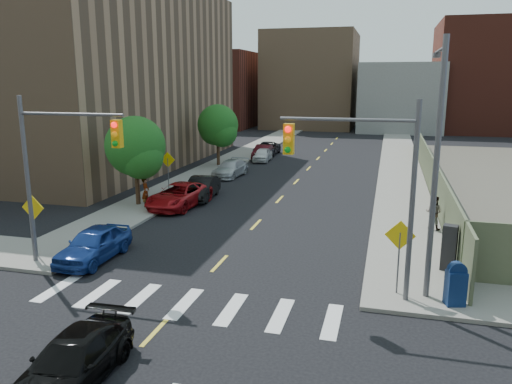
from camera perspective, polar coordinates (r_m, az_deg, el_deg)
The scene contains 29 objects.
ground at distance 14.79m, azimuth -14.89°, elevation -18.63°, with size 160.00×160.00×0.00m, color black.
sidewalk_nw at distance 54.79m, azimuth -0.45°, elevation 4.81°, with size 3.50×73.00×0.15m, color gray.
sidewalk_ne at distance 52.89m, azimuth 16.00°, elevation 4.03°, with size 3.50×73.00×0.15m, color gray.
fence_north at distance 39.47m, azimuth 19.05°, elevation 2.75°, with size 0.12×44.00×2.50m, color #555C40.
building_nw at distance 49.87m, azimuth -20.63°, elevation 12.37°, with size 22.00×30.00×16.00m, color #8C6B4C.
bg_bldg_west at distance 85.77m, azimuth -4.70°, elevation 11.58°, with size 14.00×18.00×12.00m, color #592319.
bg_bldg_midwest at distance 83.80m, azimuth 6.38°, elevation 12.55°, with size 14.00×16.00×15.00m, color #8C6B4C.
bg_bldg_center at distance 80.90m, azimuth 16.13°, elevation 10.36°, with size 12.00×16.00×10.00m, color gray.
bg_bldg_east at distance 84.26m, azimuth 25.99°, elevation 11.72°, with size 18.00×18.00×16.00m, color #592319.
signal_nw at distance 21.25m, azimuth -21.70°, elevation 3.51°, with size 4.59×0.30×7.00m.
signal_ne at distance 17.13m, azimuth 12.56°, elevation 2.10°, with size 4.59×0.30×7.00m.
streetlight_ne at distance 17.97m, azimuth 19.89°, elevation 4.37°, with size 0.25×3.70×9.00m.
warn_sign_nw at distance 23.23m, azimuth -24.08°, elevation -2.37°, with size 1.06×0.06×2.83m.
warn_sign_ne at distance 18.23m, azimuth 16.09°, elevation -5.68°, with size 1.06×0.06×2.83m.
warn_sign_midwest at distance 34.50m, azimuth -10.04°, elevation 3.16°, with size 1.06×0.06×2.83m.
tree_west_near at distance 30.88m, azimuth -13.56°, elevation 4.69°, with size 3.66×3.64×5.52m.
tree_west_far at distance 44.55m, azimuth -4.37°, elevation 7.36°, with size 3.66×3.64×5.52m.
parked_car_blue at distance 22.53m, azimuth -18.05°, elevation -5.69°, with size 1.71×4.26×1.45m, color navy.
parked_car_black at distance 32.58m, azimuth -6.27°, elevation 0.44°, with size 1.52×4.35×1.43m, color black.
parked_car_red at distance 30.68m, azimuth -8.77°, elevation -0.40°, with size 2.39×5.18×1.44m, color #A31015.
parked_car_silver at distance 40.05m, azimuth -2.95°, elevation 2.69°, with size 1.81×4.46×1.30m, color #B1B5B9.
parked_car_white at distance 47.67m, azimuth 0.76°, elevation 4.29°, with size 1.48×3.69×1.26m, color silver.
parked_car_maroon at distance 49.16m, azimuth 0.79°, elevation 4.60°, with size 1.42×4.08×1.34m, color #420D13.
parked_car_grey at distance 51.81m, azimuth 1.23°, elevation 5.00°, with size 2.18×4.73×1.31m, color black.
black_sedan at distance 14.11m, azimuth -20.22°, elevation -17.73°, with size 1.75×4.29×1.25m, color black.
mailbox at distance 18.29m, azimuth 21.86°, elevation -9.75°, with size 0.73×0.62×1.52m.
payphone at distance 21.37m, azimuth 21.21°, elevation -5.94°, with size 0.55×0.45×1.85m, color black.
pedestrian_west at distance 30.52m, azimuth -12.49°, elevation 0.00°, with size 0.65×0.43×1.79m, color gray.
pedestrian_east at distance 26.86m, azimuth 19.63°, elevation -2.23°, with size 0.84×0.65×1.73m, color gray.
Camera 1 is at (6.61, -10.84, 7.58)m, focal length 35.00 mm.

